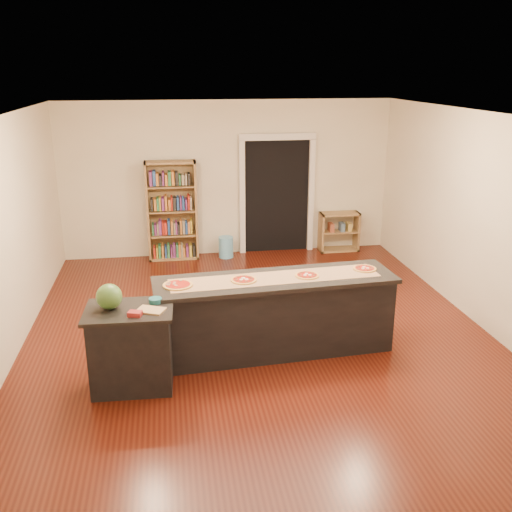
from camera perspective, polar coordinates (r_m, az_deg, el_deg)
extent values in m
cube|color=#F0E6CA|center=(7.10, 0.25, 2.57)|extent=(6.00, 7.00, 2.80)
cube|color=#4C190D|center=(7.60, 0.24, -7.63)|extent=(6.00, 7.00, 0.01)
cube|color=white|center=(6.85, 0.27, 13.88)|extent=(6.00, 7.00, 0.01)
cube|color=black|center=(10.66, 2.06, 5.98)|extent=(1.20, 0.02, 2.10)
cube|color=silver|center=(10.52, -1.39, 5.82)|extent=(0.10, 0.08, 2.10)
cube|color=silver|center=(10.76, 5.53, 6.02)|extent=(0.10, 0.08, 2.10)
cube|color=silver|center=(10.44, 2.18, 11.84)|extent=(1.40, 0.08, 0.12)
cube|color=black|center=(6.96, 1.90, -6.09)|extent=(2.81, 0.70, 0.90)
cube|color=black|center=(6.78, 1.95, -2.42)|extent=(2.89, 0.78, 0.05)
cube|color=black|center=(6.37, -12.33, -9.14)|extent=(0.84, 0.60, 0.87)
cube|color=black|center=(6.17, -12.61, -5.37)|extent=(0.92, 0.67, 0.04)
cube|color=#9F7C4D|center=(10.33, -8.39, 4.48)|extent=(0.89, 0.32, 1.78)
cube|color=#9F7C4D|center=(10.93, 8.29, 2.43)|extent=(0.74, 0.32, 0.74)
cylinder|color=#69BBEC|center=(10.48, -3.02, 0.89)|extent=(0.26, 0.26, 0.39)
cube|color=#A27E54|center=(6.77, 1.95, -2.20)|extent=(2.53, 0.63, 0.00)
sphere|color=#144214|center=(6.17, -14.48, -3.96)|extent=(0.27, 0.27, 0.27)
cube|color=tan|center=(6.07, -10.47, -5.35)|extent=(0.33, 0.29, 0.02)
cube|color=maroon|center=(5.98, -12.01, -5.66)|extent=(0.16, 0.13, 0.05)
cylinder|color=#195966|center=(6.26, -10.03, -4.41)|extent=(0.14, 0.14, 0.05)
cylinder|color=tan|center=(6.58, -7.83, -2.89)|extent=(0.33, 0.33, 0.02)
cylinder|color=#A5190C|center=(6.58, -7.83, -2.81)|extent=(0.27, 0.27, 0.00)
cylinder|color=tan|center=(6.68, -1.24, -2.39)|extent=(0.32, 0.32, 0.02)
cylinder|color=#A5190C|center=(6.68, -1.24, -2.32)|extent=(0.26, 0.26, 0.00)
cylinder|color=tan|center=(6.84, 5.12, -1.94)|extent=(0.29, 0.29, 0.02)
cylinder|color=#A5190C|center=(6.84, 5.13, -1.87)|extent=(0.23, 0.23, 0.00)
cylinder|color=tan|center=(7.17, 10.81, -1.25)|extent=(0.29, 0.29, 0.02)
cylinder|color=#A5190C|center=(7.17, 10.82, -1.18)|extent=(0.24, 0.24, 0.00)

